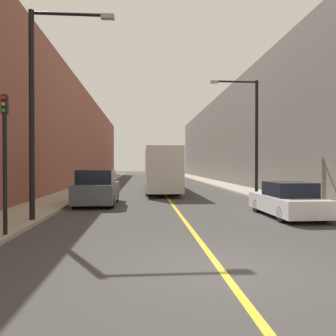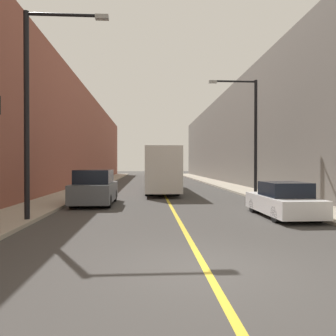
{
  "view_description": "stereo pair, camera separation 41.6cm",
  "coord_description": "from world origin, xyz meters",
  "px_view_note": "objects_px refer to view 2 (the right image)",
  "views": [
    {
      "loc": [
        -1.62,
        -6.73,
        2.18
      ],
      "look_at": [
        0.43,
        19.63,
        1.89
      ],
      "focal_mm": 35.0,
      "sensor_mm": 36.0,
      "label": 1
    },
    {
      "loc": [
        -1.2,
        -6.76,
        2.18
      ],
      "look_at": [
        0.43,
        19.63,
        1.89
      ],
      "focal_mm": 35.0,
      "sensor_mm": 36.0,
      "label": 2
    }
  ],
  "objects_px": {
    "bus": "(160,169)",
    "street_lamp_left": "(35,99)",
    "street_lamp_right": "(251,129)",
    "car_right_near": "(283,201)",
    "parked_suv_left": "(95,189)"
  },
  "relations": [
    {
      "from": "car_right_near",
      "to": "bus",
      "type": "bearing_deg",
      "value": 108.65
    },
    {
      "from": "street_lamp_left",
      "to": "parked_suv_left",
      "type": "bearing_deg",
      "value": 76.05
    },
    {
      "from": "street_lamp_left",
      "to": "street_lamp_right",
      "type": "distance_m",
      "value": 13.51
    },
    {
      "from": "bus",
      "to": "car_right_near",
      "type": "bearing_deg",
      "value": -71.35
    },
    {
      "from": "bus",
      "to": "street_lamp_right",
      "type": "bearing_deg",
      "value": -47.81
    },
    {
      "from": "street_lamp_left",
      "to": "car_right_near",
      "type": "bearing_deg",
      "value": 3.97
    },
    {
      "from": "street_lamp_left",
      "to": "bus",
      "type": "bearing_deg",
      "value": 69.89
    },
    {
      "from": "bus",
      "to": "street_lamp_right",
      "type": "height_order",
      "value": "street_lamp_right"
    },
    {
      "from": "street_lamp_right",
      "to": "car_right_near",
      "type": "bearing_deg",
      "value": -97.77
    },
    {
      "from": "bus",
      "to": "street_lamp_left",
      "type": "distance_m",
      "value": 15.45
    },
    {
      "from": "bus",
      "to": "parked_suv_left",
      "type": "relative_size",
      "value": 2.85
    },
    {
      "from": "car_right_near",
      "to": "parked_suv_left",
      "type": "bearing_deg",
      "value": 150.87
    },
    {
      "from": "bus",
      "to": "street_lamp_left",
      "type": "bearing_deg",
      "value": -110.11
    },
    {
      "from": "street_lamp_left",
      "to": "street_lamp_right",
      "type": "height_order",
      "value": "street_lamp_left"
    },
    {
      "from": "car_right_near",
      "to": "street_lamp_left",
      "type": "height_order",
      "value": "street_lamp_left"
    }
  ]
}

